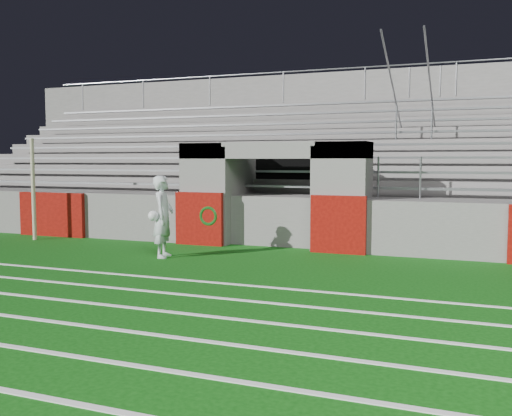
% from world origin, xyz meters
% --- Properties ---
extents(ground, '(90.00, 90.00, 0.00)m').
position_xyz_m(ground, '(0.00, 0.00, 0.00)').
color(ground, '#0C480C').
rests_on(ground, ground).
extents(field_post, '(0.11, 0.11, 2.75)m').
position_xyz_m(field_post, '(-6.43, 2.18, 1.38)').
color(field_post, tan).
rests_on(field_post, ground).
extents(field_markings, '(28.00, 8.09, 0.01)m').
position_xyz_m(field_markings, '(0.00, -5.00, 0.01)').
color(field_markings, white).
rests_on(field_markings, ground).
extents(stadium_structure, '(26.00, 8.48, 5.42)m').
position_xyz_m(stadium_structure, '(0.00, 7.97, 1.49)').
color(stadium_structure, '#605D5B').
rests_on(stadium_structure, ground).
extents(goalkeeper_with_ball, '(0.59, 0.76, 1.82)m').
position_xyz_m(goalkeeper_with_ball, '(-1.71, 1.01, 0.91)').
color(goalkeeper_with_ball, silver).
rests_on(goalkeeper_with_ball, ground).
extents(hose_coil, '(0.52, 0.14, 0.55)m').
position_xyz_m(hose_coil, '(-1.51, 2.92, 0.74)').
color(hose_coil, '#0C4011').
rests_on(hose_coil, ground).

